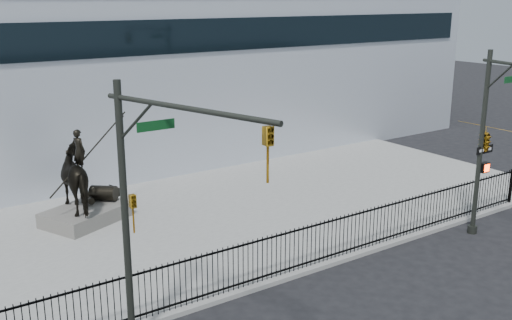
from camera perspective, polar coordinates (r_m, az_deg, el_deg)
ground at (r=19.69m, az=8.06°, el=-11.46°), size 120.00×120.00×0.00m
plaza at (r=24.79m, az=-2.96°, el=-5.36°), size 30.00×12.00×0.15m
building at (r=35.21m, az=-14.38°, el=7.80°), size 44.00×14.00×9.00m
picket_fence at (r=20.15m, az=5.73°, el=-7.90°), size 22.10×0.10×1.50m
statue_plinth at (r=24.82m, az=-15.89°, el=-5.03°), size 3.69×3.19×0.58m
equestrian_statue at (r=24.39m, az=-16.05°, el=-1.66°), size 3.67×3.08×3.37m
traffic_signal_left at (r=14.12m, az=-10.21°, el=-4.77°), size 1.52×4.84×7.00m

